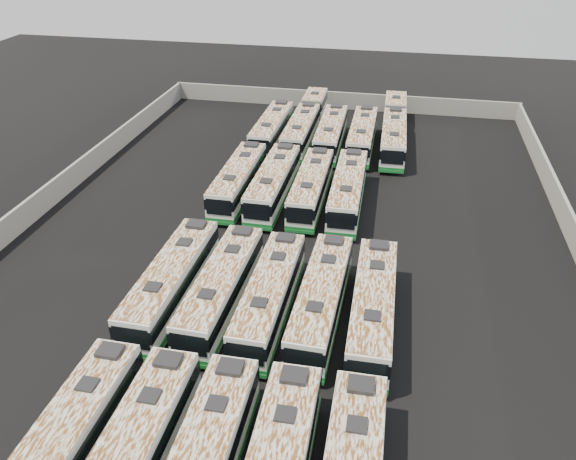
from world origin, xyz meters
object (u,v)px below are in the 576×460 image
object	(u,v)px
bus_back_far_left	(272,129)
bus_midback_far_left	(238,180)
bus_back_left	(306,122)
bus_midfront_far_right	(373,308)
bus_back_far_right	(394,128)
bus_midfront_center	(270,296)
bus_back_center	(331,134)
bus_front_far_left	(65,447)
bus_midback_right	(348,190)
bus_midfront_right	(321,300)
bus_back_right	(362,136)
bus_midfront_left	(222,288)
bus_midback_center	(311,187)
bus_midback_left	(273,183)
bus_midfront_far_left	(172,282)

from	to	relation	value
bus_back_far_left	bus_midback_far_left	bearing A→B (deg)	-90.01
bus_back_left	bus_midfront_far_right	bearing A→B (deg)	-72.99
bus_midback_far_left	bus_back_far_right	distance (m)	21.43
bus_midfront_center	bus_back_center	bearing A→B (deg)	90.45
bus_front_far_left	bus_midfront_far_right	bearing A→B (deg)	45.32
bus_front_far_left	bus_midback_right	world-z (taller)	bus_midback_right
bus_midfront_right	bus_back_right	bearing A→B (deg)	91.14
bus_midfront_far_right	bus_midfront_center	bearing A→B (deg)	180.00
bus_back_far_right	bus_midfront_left	bearing A→B (deg)	-108.16
bus_midfront_right	bus_back_center	size ratio (longest dim) A/B	1.01
bus_back_right	bus_back_center	bearing A→B (deg)	-177.89
bus_midfront_far_right	bus_front_far_left	bearing A→B (deg)	-135.92
bus_midfront_far_right	bus_back_left	bearing A→B (deg)	106.36
bus_midback_center	bus_back_left	distance (m)	17.06
bus_midfront_left	bus_back_center	size ratio (longest dim) A/B	1.01
bus_midfront_left	bus_midback_left	bearing A→B (deg)	91.66
bus_midback_center	bus_back_center	distance (m)	13.49
bus_midfront_far_right	bus_back_right	world-z (taller)	bus_midfront_far_right
bus_midfront_far_right	bus_back_right	size ratio (longest dim) A/B	1.02
bus_midfront_far_left	bus_midback_right	xyz separation A→B (m)	(10.16, 16.08, -0.02)
bus_midfront_far_left	bus_back_far_right	size ratio (longest dim) A/B	0.66
bus_midfront_right	bus_midback_left	distance (m)	17.46
bus_back_far_left	bus_midfront_far_left	bearing A→B (deg)	-89.88
bus_back_far_left	bus_midfront_far_right	bearing A→B (deg)	-65.41
bus_midfront_right	bus_midback_center	world-z (taller)	bus_midfront_right
bus_midback_center	bus_midfront_far_left	bearing A→B (deg)	-113.21
bus_midback_far_left	bus_midback_center	world-z (taller)	bus_midback_far_left
bus_back_center	bus_midback_right	bearing A→B (deg)	-76.93
bus_midfront_right	bus_midback_right	distance (m)	15.97
bus_midfront_left	bus_midback_right	bearing A→B (deg)	68.66
bus_midback_center	bus_back_right	xyz separation A→B (m)	(3.39, 13.63, 0.01)
bus_midback_center	bus_back_right	size ratio (longest dim) A/B	0.99
bus_midback_center	bus_midback_right	distance (m)	3.32
bus_front_far_left	bus_midfront_right	world-z (taller)	bus_front_far_left
bus_midback_left	bus_midback_right	distance (m)	6.80
bus_midfront_right	bus_midfront_far_right	size ratio (longest dim) A/B	0.99
bus_midback_right	bus_back_center	bearing A→B (deg)	102.97
bus_back_left	bus_back_far_right	size ratio (longest dim) A/B	0.98
bus_midfront_center	bus_midback_center	bearing A→B (deg)	90.31
bus_midfront_right	bus_midback_center	xyz separation A→B (m)	(-3.35, 16.06, -0.02)
bus_midfront_right	bus_midback_right	xyz separation A→B (m)	(-0.03, 15.97, 0.03)
bus_midfront_left	bus_midback_far_left	xyz separation A→B (m)	(-3.47, 16.24, -0.01)
bus_midback_left	bus_midfront_far_left	bearing A→B (deg)	-101.34
bus_front_far_left	bus_midfront_left	distance (m)	13.98
bus_midback_left	bus_midfront_far_right	bearing A→B (deg)	-57.51
bus_midfront_right	bus_midback_center	bearing A→B (deg)	102.99
bus_midback_left	bus_back_left	distance (m)	16.70
bus_midback_right	bus_midback_center	bearing A→B (deg)	177.52
bus_midfront_right	bus_midfront_far_right	world-z (taller)	bus_midfront_far_right
bus_midfront_right	bus_midfront_left	bearing A→B (deg)	-177.99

